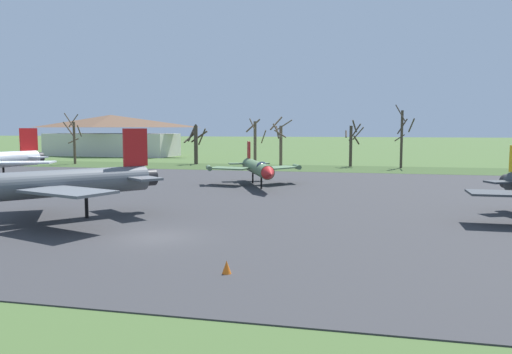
# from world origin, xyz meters

# --- Properties ---
(ground_plane) EXTENTS (600.00, 600.00, 0.00)m
(ground_plane) POSITION_xyz_m (0.00, 0.00, 0.00)
(ground_plane) COLOR #425B2D
(asphalt_apron) EXTENTS (91.22, 51.48, 0.05)m
(asphalt_apron) POSITION_xyz_m (0.00, 15.44, 0.03)
(asphalt_apron) COLOR #333335
(asphalt_apron) RESTS_ON ground
(grass_verge_strip) EXTENTS (151.22, 12.00, 0.06)m
(grass_verge_strip) POSITION_xyz_m (0.00, 47.18, 0.03)
(grass_verge_strip) COLOR #344A24
(grass_verge_strip) RESTS_ON ground
(jet_fighter_rear_center) EXTENTS (9.69, 13.06, 4.31)m
(jet_fighter_rear_center) POSITION_xyz_m (0.12, 23.87, 1.88)
(jet_fighter_rear_center) COLOR #4C6B47
(jet_fighter_rear_center) RESTS_ON ground
(jet_fighter_rear_left) EXTENTS (13.07, 15.03, 5.75)m
(jet_fighter_rear_left) POSITION_xyz_m (-8.89, 1.62, 2.43)
(jet_fighter_rear_left) COLOR #565B60
(jet_fighter_rear_left) RESTS_ON ground
(bare_tree_far_left) EXTENTS (2.55, 2.68, 8.11)m
(bare_tree_far_left) POSITION_xyz_m (-35.03, 47.32, 4.03)
(bare_tree_far_left) COLOR brown
(bare_tree_far_left) RESTS_ON ground
(bare_tree_left_of_center) EXTENTS (3.54, 2.59, 6.37)m
(bare_tree_left_of_center) POSITION_xyz_m (-16.14, 51.43, 3.55)
(bare_tree_left_of_center) COLOR #42382D
(bare_tree_left_of_center) RESTS_ON ground
(bare_tree_center) EXTENTS (3.49, 2.78, 7.20)m
(bare_tree_center) POSITION_xyz_m (-6.22, 50.40, 3.84)
(bare_tree_center) COLOR brown
(bare_tree_center) RESTS_ON ground
(bare_tree_right_of_center) EXTENTS (3.20, 2.91, 7.47)m
(bare_tree_right_of_center) POSITION_xyz_m (-2.11, 48.89, 3.85)
(bare_tree_right_of_center) COLOR brown
(bare_tree_right_of_center) RESTS_ON ground
(bare_tree_far_right) EXTENTS (2.79, 3.16, 6.96)m
(bare_tree_far_right) POSITION_xyz_m (8.14, 51.92, 3.64)
(bare_tree_far_right) COLOR #42382D
(bare_tree_far_right) RESTS_ON ground
(bare_tree_backdrop_extra) EXTENTS (2.69, 2.76, 9.04)m
(bare_tree_backdrop_extra) POSITION_xyz_m (15.25, 50.35, 4.58)
(bare_tree_backdrop_extra) COLOR #42382D
(bare_tree_backdrop_extra) RESTS_ON ground
(visitor_building) EXTENTS (29.06, 11.54, 8.46)m
(visitor_building) POSITION_xyz_m (-41.77, 71.39, 4.16)
(visitor_building) COLOR beige
(visitor_building) RESTS_ON ground
(traffic_cone) EXTENTS (0.40, 0.40, 0.58)m
(traffic_cone) POSITION_xyz_m (5.56, -5.60, 0.29)
(traffic_cone) COLOR orange
(traffic_cone) RESTS_ON ground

